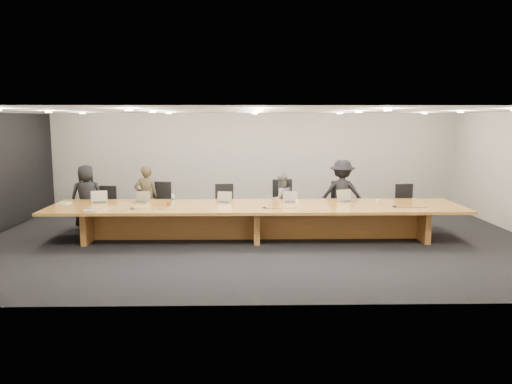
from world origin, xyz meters
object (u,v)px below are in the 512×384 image
at_px(laptop_a, 99,197).
at_px(chair_right, 341,204).
at_px(person_a, 87,197).
at_px(mic_left, 132,208).
at_px(amber_mug, 169,204).
at_px(person_d, 342,193).
at_px(laptop_d, 291,197).
at_px(water_bottle, 173,199).
at_px(laptop_b, 141,197).
at_px(laptop_e, 347,196).
at_px(paper_cup_near, 297,202).
at_px(av_box, 89,211).
at_px(paper_cup_far, 377,202).
at_px(chair_far_right, 407,205).
at_px(chair_mid_right, 284,203).
at_px(conference_table, 256,216).
at_px(chair_far_left, 105,206).
at_px(person_c, 281,200).
at_px(chair_left, 159,205).
at_px(mic_right, 394,206).
at_px(person_b, 146,197).
at_px(mic_center, 265,207).
at_px(chair_mid_left, 225,206).
at_px(laptop_c, 223,197).

bearing_deg(laptop_a, chair_right, -7.18).
distance_m(person_a, mic_left, 2.10).
bearing_deg(amber_mug, person_d, 18.73).
xyz_separation_m(person_a, laptop_d, (4.83, -0.84, 0.10)).
bearing_deg(water_bottle, laptop_b, 169.77).
bearing_deg(person_a, laptop_e, 156.68).
xyz_separation_m(paper_cup_near, av_box, (-4.33, -0.84, -0.03)).
distance_m(chair_right, paper_cup_near, 1.66).
relative_size(laptop_e, av_box, 1.63).
distance_m(chair_right, paper_cup_far, 1.26).
xyz_separation_m(chair_far_right, water_bottle, (-5.57, -0.92, 0.32)).
distance_m(laptop_e, av_box, 5.60).
bearing_deg(laptop_b, paper_cup_far, 9.64).
bearing_deg(laptop_d, amber_mug, -170.20).
bearing_deg(chair_mid_right, conference_table, -126.96).
bearing_deg(laptop_a, chair_far_left, 82.19).
height_order(person_c, laptop_d, person_c).
height_order(chair_far_left, paper_cup_near, chair_far_left).
distance_m(chair_left, mic_left, 1.59).
height_order(conference_table, chair_mid_right, chair_mid_right).
bearing_deg(laptop_a, laptop_d, -16.95).
height_order(laptop_d, mic_right, laptop_d).
bearing_deg(person_b, laptop_d, 148.08).
bearing_deg(amber_mug, chair_far_left, 141.45).
bearing_deg(mic_center, laptop_d, 47.24).
distance_m(mic_center, mic_right, 2.79).
relative_size(person_a, amber_mug, 16.17).
bearing_deg(person_d, person_c, 16.39).
height_order(water_bottle, paper_cup_far, water_bottle).
height_order(chair_right, person_c, person_c).
bearing_deg(chair_mid_left, amber_mug, -138.51).
xyz_separation_m(laptop_b, water_bottle, (0.74, -0.13, -0.03)).
bearing_deg(person_d, laptop_a, 20.61).
height_order(chair_far_left, person_d, person_d).
distance_m(person_d, paper_cup_near, 1.66).
distance_m(conference_table, chair_far_left, 3.90).
bearing_deg(mic_right, chair_mid_left, 158.36).
bearing_deg(paper_cup_near, mic_left, -171.65).
bearing_deg(person_d, chair_far_right, -172.52).
bearing_deg(person_a, chair_mid_left, 164.55).
height_order(av_box, mic_right, same).
xyz_separation_m(laptop_c, laptop_e, (2.81, 0.05, 0.02)).
xyz_separation_m(chair_right, amber_mug, (-4.01, -1.36, 0.24)).
bearing_deg(chair_mid_right, chair_left, 174.15).
height_order(person_d, laptop_e, person_d).
relative_size(chair_mid_right, paper_cup_far, 14.74).
relative_size(conference_table, laptop_b, 27.36).
bearing_deg(amber_mug, chair_far_right, 12.67).
distance_m(laptop_a, paper_cup_far, 6.24).
bearing_deg(mic_right, person_c, 148.78).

